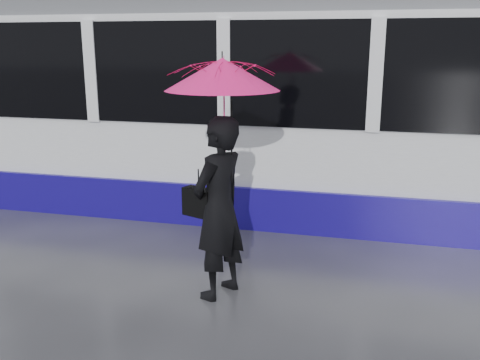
# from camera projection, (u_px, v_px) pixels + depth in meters

# --- Properties ---
(ground) EXTENTS (90.00, 90.00, 0.00)m
(ground) POSITION_uv_depth(u_px,v_px,m) (219.00, 263.00, 6.53)
(ground) COLOR #2A2A2E
(ground) RESTS_ON ground
(rails) EXTENTS (34.00, 1.51, 0.02)m
(rails) POSITION_uv_depth(u_px,v_px,m) (261.00, 204.00, 8.88)
(rails) COLOR #3F3D38
(rails) RESTS_ON ground
(tram) EXTENTS (26.00, 2.56, 3.35)m
(tram) POSITION_uv_depth(u_px,v_px,m) (52.00, 100.00, 9.37)
(tram) COLOR white
(tram) RESTS_ON ground
(woman) EXTENTS (0.68, 0.82, 1.91)m
(woman) POSITION_uv_depth(u_px,v_px,m) (219.00, 208.00, 5.48)
(woman) COLOR black
(woman) RESTS_ON ground
(umbrella) EXTENTS (1.46, 1.46, 1.29)m
(umbrella) POSITION_uv_depth(u_px,v_px,m) (222.00, 97.00, 5.19)
(umbrella) COLOR #DC126E
(umbrella) RESTS_ON ground
(handbag) EXTENTS (0.37, 0.26, 0.48)m
(handbag) POSITION_uv_depth(u_px,v_px,m) (199.00, 202.00, 5.54)
(handbag) COLOR black
(handbag) RESTS_ON ground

